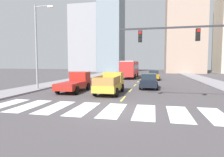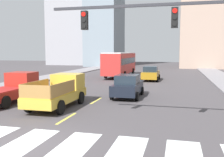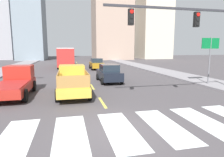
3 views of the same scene
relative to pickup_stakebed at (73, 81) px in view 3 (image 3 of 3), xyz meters
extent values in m
plane|color=#464245|center=(1.66, -6.70, -0.94)|extent=(160.00, 160.00, 0.00)
cube|color=gray|center=(12.63, 11.30, -0.86)|extent=(3.51, 110.00, 0.15)
cube|color=silver|center=(-2.21, -6.70, -0.93)|extent=(1.23, 3.86, 0.01)
cube|color=silver|center=(-0.27, -6.70, -0.93)|extent=(1.23, 3.86, 0.01)
cube|color=silver|center=(1.66, -6.70, -0.93)|extent=(1.23, 3.86, 0.01)
cube|color=silver|center=(3.60, -6.70, -0.93)|extent=(1.23, 3.86, 0.01)
cube|color=silver|center=(5.53, -6.70, -0.93)|extent=(1.23, 3.86, 0.01)
cube|color=#D6C949|center=(1.66, -2.70, -0.93)|extent=(0.16, 2.40, 0.01)
cube|color=#D6C949|center=(1.66, 2.30, -0.93)|extent=(0.16, 2.40, 0.01)
cube|color=#D6C949|center=(1.66, 7.30, -0.93)|extent=(0.16, 2.40, 0.01)
cube|color=#D6C949|center=(1.66, 12.30, -0.93)|extent=(0.16, 2.40, 0.01)
cube|color=#D6C949|center=(1.66, 17.30, -0.93)|extent=(0.16, 2.40, 0.01)
cube|color=#D6C949|center=(1.66, 22.30, -0.93)|extent=(0.16, 2.40, 0.01)
cube|color=#D6C949|center=(1.66, 27.30, -0.93)|extent=(0.16, 2.40, 0.01)
cube|color=#D6C949|center=(1.66, 32.30, -0.93)|extent=(0.16, 2.40, 0.01)
cube|color=gold|center=(0.00, -0.44, -0.26)|extent=(1.96, 5.20, 0.56)
cube|color=gold|center=(0.00, 1.26, 0.52)|extent=(1.84, 1.60, 1.00)
cube|color=#19232D|center=(0.00, 1.70, 0.70)|extent=(1.72, 0.08, 0.56)
cube|color=gold|center=(0.00, -1.39, 0.05)|extent=(1.84, 3.30, 0.06)
cylinder|color=black|center=(-0.98, 1.12, -0.54)|extent=(0.22, 0.80, 0.80)
cylinder|color=black|center=(0.98, 1.12, -0.54)|extent=(0.22, 0.80, 0.80)
cylinder|color=black|center=(-0.98, -2.00, -0.54)|extent=(0.22, 0.80, 0.80)
cylinder|color=black|center=(0.98, -2.00, -0.54)|extent=(0.22, 0.80, 0.80)
cube|color=olive|center=(-0.90, -1.39, 0.43)|extent=(0.06, 3.17, 0.70)
cube|color=olive|center=(0.90, -1.39, 0.43)|extent=(0.06, 3.17, 0.70)
cube|color=olive|center=(0.00, -2.97, 0.43)|extent=(1.80, 0.06, 0.70)
cube|color=#A5241B|center=(-3.84, 0.03, -0.26)|extent=(1.96, 5.20, 0.56)
cube|color=#A5241B|center=(-3.84, 1.73, 0.52)|extent=(1.84, 1.60, 1.00)
cube|color=#19232D|center=(-3.84, 2.17, 0.70)|extent=(1.72, 0.08, 0.56)
cube|color=maroon|center=(-3.84, -0.92, 0.05)|extent=(1.84, 3.30, 0.06)
cylinder|color=black|center=(-4.82, 1.59, -0.54)|extent=(0.22, 0.80, 0.80)
cylinder|color=black|center=(-2.86, 1.59, -0.54)|extent=(0.22, 0.80, 0.80)
cylinder|color=black|center=(-2.86, -1.53, -0.54)|extent=(0.22, 0.80, 0.80)
cube|color=#B52B27|center=(-0.59, 20.20, 0.91)|extent=(2.50, 10.80, 2.70)
cube|color=#19232D|center=(-0.59, 20.20, 1.26)|extent=(2.52, 9.94, 0.80)
cube|color=silver|center=(-0.59, 20.20, 2.32)|extent=(2.40, 10.37, 0.12)
cylinder|color=black|center=(-1.84, 23.55, -0.44)|extent=(0.22, 1.00, 1.00)
cylinder|color=black|center=(0.66, 23.55, -0.44)|extent=(0.22, 1.00, 1.00)
cylinder|color=black|center=(-1.84, 17.23, -0.44)|extent=(0.22, 1.00, 1.00)
cylinder|color=black|center=(0.66, 17.23, -0.44)|extent=(0.22, 1.00, 1.00)
cube|color=black|center=(3.55, 4.32, -0.24)|extent=(1.80, 4.40, 0.76)
cube|color=#1E2833|center=(3.55, 4.17, 0.46)|extent=(1.58, 2.11, 0.64)
cylinder|color=black|center=(2.65, 5.68, -0.62)|extent=(0.22, 0.64, 0.64)
cylinder|color=black|center=(4.45, 5.68, -0.62)|extent=(0.22, 0.64, 0.64)
cylinder|color=black|center=(2.65, 2.95, -0.62)|extent=(0.22, 0.64, 0.64)
cylinder|color=black|center=(4.45, 2.95, -0.62)|extent=(0.22, 0.64, 0.64)
cube|color=#A07018|center=(4.06, 16.20, -0.24)|extent=(1.80, 4.40, 0.76)
cube|color=#1E2833|center=(4.06, 16.05, 0.46)|extent=(1.58, 2.11, 0.64)
cylinder|color=black|center=(3.16, 17.56, -0.62)|extent=(0.22, 0.64, 0.64)
cylinder|color=black|center=(4.96, 17.56, -0.62)|extent=(0.22, 0.64, 0.64)
cylinder|color=black|center=(3.16, 14.83, -0.62)|extent=(0.22, 0.64, 0.64)
cylinder|color=black|center=(4.96, 14.83, -0.62)|extent=(0.22, 0.64, 0.64)
cube|color=#2D2D33|center=(6.52, -3.66, 4.46)|extent=(9.89, 0.12, 0.12)
cube|color=black|center=(7.02, -3.66, 3.91)|extent=(0.28, 0.24, 0.84)
cylinder|color=red|center=(7.02, -3.79, 4.17)|extent=(0.20, 0.04, 0.20)
cylinder|color=black|center=(7.02, -3.79, 3.91)|extent=(0.20, 0.04, 0.20)
cylinder|color=black|center=(7.02, -3.79, 3.65)|extent=(0.20, 0.04, 0.20)
cube|color=black|center=(3.06, -3.66, 3.91)|extent=(0.28, 0.24, 0.84)
cylinder|color=red|center=(3.06, -3.79, 4.17)|extent=(0.20, 0.04, 0.20)
cylinder|color=black|center=(3.06, -3.79, 3.91)|extent=(0.20, 0.04, 0.20)
cylinder|color=black|center=(3.06, -3.79, 3.65)|extent=(0.20, 0.04, 0.20)
cylinder|color=slate|center=(11.75, 0.73, 1.16)|extent=(0.12, 0.12, 4.20)
cube|color=#0A662E|center=(11.70, 0.71, 2.71)|extent=(1.70, 0.06, 0.90)
cube|color=beige|center=(27.30, 46.24, 14.27)|extent=(9.52, 9.90, 30.41)
cube|color=tan|center=(12.95, 44.68, 14.49)|extent=(11.00, 10.85, 30.85)
camera|label=1|loc=(4.10, -18.07, 1.94)|focal=30.83mm
camera|label=2|loc=(7.19, -14.86, 2.51)|focal=41.52mm
camera|label=3|loc=(-0.26, -13.72, 2.26)|focal=30.85mm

